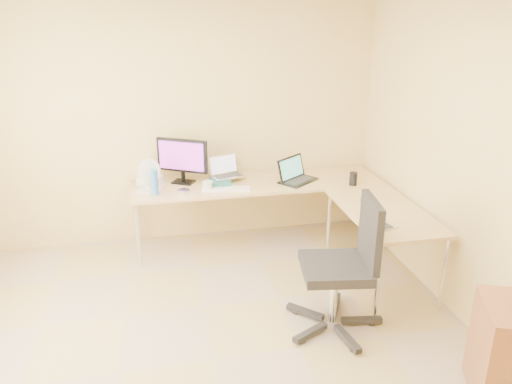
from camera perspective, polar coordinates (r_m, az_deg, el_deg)
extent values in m
plane|color=tan|center=(3.92, -4.86, -18.69)|extent=(4.50, 4.50, 0.00)
plane|color=beige|center=(5.42, -8.27, 7.70)|extent=(4.50, 0.00, 4.50)
plane|color=beige|center=(4.05, 25.50, 1.58)|extent=(0.00, 4.50, 4.50)
cube|color=tan|center=(5.42, 0.20, -2.49)|extent=(2.65, 0.70, 0.73)
cube|color=tan|center=(4.85, 14.12, -5.98)|extent=(0.70, 1.30, 0.73)
cube|color=black|center=(5.25, -8.46, 3.54)|extent=(0.58, 0.43, 0.48)
cube|color=#20605D|center=(5.21, -4.10, 1.10)|extent=(0.21, 0.28, 0.05)
cube|color=#BAB9C1|center=(5.29, -3.37, 2.92)|extent=(0.41, 0.36, 0.22)
cube|color=black|center=(5.28, 4.90, 2.54)|extent=(0.51, 0.49, 0.26)
cube|color=white|center=(5.05, -3.47, 0.35)|extent=(0.51, 0.22, 0.02)
ellipsoid|color=silver|center=(5.29, 3.33, 1.30)|extent=(0.09, 0.06, 0.03)
imported|color=silver|center=(5.04, -5.57, 0.71)|extent=(0.14, 0.14, 0.10)
cylinder|color=silver|center=(5.02, -8.31, 0.07)|extent=(0.15, 0.15, 0.03)
cylinder|color=#3872B6|center=(4.99, -11.59, 1.09)|extent=(0.08, 0.08, 0.26)
cube|color=silver|center=(5.22, -12.07, 0.48)|extent=(0.30, 0.38, 0.01)
cube|color=white|center=(5.34, -12.11, 1.36)|extent=(0.27, 0.24, 0.08)
cylinder|color=silver|center=(5.17, -12.19, 1.96)|extent=(0.24, 0.24, 0.30)
cylinder|color=black|center=(5.27, 11.12, 1.50)|extent=(0.10, 0.10, 0.14)
cube|color=#B4B7C9|center=(4.30, 13.99, -2.70)|extent=(0.34, 0.30, 0.19)
cube|color=black|center=(4.03, 9.04, -9.14)|extent=(0.77, 0.77, 1.13)
cube|color=brown|center=(3.77, 27.17, -16.16)|extent=(0.57, 0.62, 0.70)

